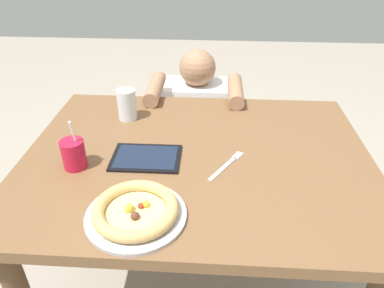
{
  "coord_description": "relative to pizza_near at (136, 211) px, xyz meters",
  "views": [
    {
      "loc": [
        0.05,
        -1.07,
        1.47
      ],
      "look_at": [
        -0.02,
        0.02,
        0.78
      ],
      "focal_mm": 33.65,
      "sensor_mm": 36.0,
      "label": 1
    }
  ],
  "objects": [
    {
      "name": "ground_plane",
      "position": [
        0.16,
        0.33,
        -0.77
      ],
      "size": [
        8.0,
        8.0,
        0.0
      ],
      "primitive_type": "plane",
      "color": "#9E9384"
    },
    {
      "name": "dining_table",
      "position": [
        0.16,
        0.33,
        -0.13
      ],
      "size": [
        1.24,
        0.96,
        0.75
      ],
      "color": "brown",
      "rests_on": "ground"
    },
    {
      "name": "pizza_near",
      "position": [
        0.0,
        0.0,
        0.0
      ],
      "size": [
        0.29,
        0.29,
        0.05
      ],
      "color": "#B7B7BC",
      "rests_on": "dining_table"
    },
    {
      "name": "drink_cup_colored",
      "position": [
        -0.25,
        0.23,
        0.03
      ],
      "size": [
        0.08,
        0.08,
        0.18
      ],
      "color": "red",
      "rests_on": "dining_table"
    },
    {
      "name": "water_cup_clear",
      "position": [
        -0.15,
        0.58,
        0.04
      ],
      "size": [
        0.08,
        0.08,
        0.13
      ],
      "color": "silver",
      "rests_on": "dining_table"
    },
    {
      "name": "fork",
      "position": [
        0.26,
        0.27,
        -0.02
      ],
      "size": [
        0.12,
        0.18,
        0.0
      ],
      "color": "silver",
      "rests_on": "dining_table"
    },
    {
      "name": "tablet",
      "position": [
        -0.02,
        0.29,
        -0.02
      ],
      "size": [
        0.24,
        0.17,
        0.01
      ],
      "color": "black",
      "rests_on": "dining_table"
    },
    {
      "name": "diner_seated",
      "position": [
        0.12,
        1.04,
        -0.38
      ],
      "size": [
        0.45,
        0.54,
        0.9
      ],
      "color": "#333847",
      "rests_on": "ground"
    }
  ]
}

